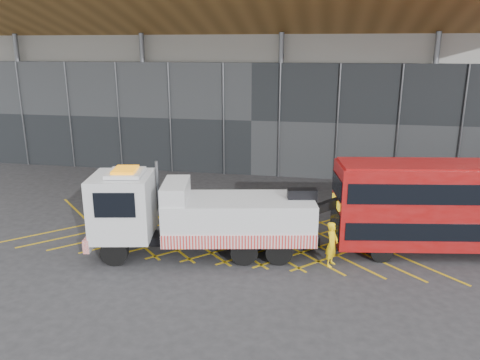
# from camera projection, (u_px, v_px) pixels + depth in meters

# --- Properties ---
(ground_plane) EXTENTS (120.00, 120.00, 0.00)m
(ground_plane) POSITION_uv_depth(u_px,v_px,m) (177.00, 230.00, 23.92)
(ground_plane) COLOR #28282B
(road_markings) EXTENTS (21.56, 7.16, 0.01)m
(road_markings) POSITION_uv_depth(u_px,v_px,m) (223.00, 233.00, 23.50)
(road_markings) COLOR gold
(road_markings) RESTS_ON ground_plane
(construction_building) EXTENTS (55.00, 23.97, 18.00)m
(construction_building) POSITION_uv_depth(u_px,v_px,m) (264.00, 48.00, 38.54)
(construction_building) COLOR #989893
(construction_building) RESTS_ON ground_plane
(recovery_truck) EXTENTS (11.67, 4.55, 4.05)m
(recovery_truck) POSITION_uv_depth(u_px,v_px,m) (195.00, 214.00, 20.70)
(recovery_truck) COLOR black
(recovery_truck) RESTS_ON ground_plane
(bus_towed) EXTENTS (10.53, 3.95, 4.19)m
(bus_towed) POSITION_uv_depth(u_px,v_px,m) (453.00, 204.00, 20.67)
(bus_towed) COLOR maroon
(bus_towed) RESTS_ON ground_plane
(worker) EXTENTS (0.69, 0.83, 1.96)m
(worker) POSITION_uv_depth(u_px,v_px,m) (332.00, 244.00, 19.79)
(worker) COLOR yellow
(worker) RESTS_ON ground_plane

